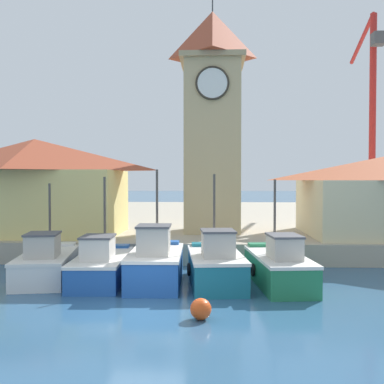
% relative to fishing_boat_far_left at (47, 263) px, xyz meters
% --- Properties ---
extents(ground_plane, '(300.00, 300.00, 0.00)m').
position_rel_fishing_boat_far_left_xyz_m(ground_plane, '(4.73, -4.23, -0.70)').
color(ground_plane, '#2D567A').
extents(quay_wharf, '(120.00, 40.00, 1.06)m').
position_rel_fishing_boat_far_left_xyz_m(quay_wharf, '(4.73, 23.17, -0.17)').
color(quay_wharf, '#A89E89').
rests_on(quay_wharf, ground).
extents(fishing_boat_far_left, '(2.74, 5.10, 3.98)m').
position_rel_fishing_boat_far_left_xyz_m(fishing_boat_far_left, '(0.00, 0.00, 0.00)').
color(fishing_boat_far_left, silver).
rests_on(fishing_boat_far_left, ground).
extents(fishing_boat_left_outer, '(2.21, 5.01, 4.26)m').
position_rel_fishing_boat_far_left_xyz_m(fishing_boat_left_outer, '(2.36, -0.25, -0.02)').
color(fishing_boat_left_outer, '#2356A8').
rests_on(fishing_boat_left_outer, ground).
extents(fishing_boat_left_inner, '(2.22, 4.63, 4.56)m').
position_rel_fishing_boat_far_left_xyz_m(fishing_boat_left_inner, '(4.61, -0.57, 0.13)').
color(fishing_boat_left_inner, '#2356A8').
rests_on(fishing_boat_left_inner, ground).
extents(fishing_boat_mid_left, '(2.46, 4.72, 4.37)m').
position_rel_fishing_boat_far_left_xyz_m(fishing_boat_mid_left, '(6.99, -0.58, 0.09)').
color(fishing_boat_mid_left, '#196B7F').
rests_on(fishing_boat_mid_left, ground).
extents(fishing_boat_center, '(2.37, 5.26, 4.16)m').
position_rel_fishing_boat_far_left_xyz_m(fishing_boat_center, '(9.47, -0.47, 0.04)').
color(fishing_boat_center, '#237A4C').
rests_on(fishing_boat_center, ground).
extents(clock_tower, '(3.70, 3.70, 14.56)m').
position_rel_fishing_boat_far_left_xyz_m(clock_tower, '(6.84, 8.38, 7.21)').
color(clock_tower, tan).
rests_on(clock_tower, quay_wharf).
extents(warehouse_left, '(9.96, 5.92, 5.38)m').
position_rel_fishing_boat_far_left_xyz_m(warehouse_left, '(-3.18, 6.71, 3.11)').
color(warehouse_left, '#E5D17A').
rests_on(warehouse_left, quay_wharf).
extents(port_crane_near, '(2.00, 8.52, 17.17)m').
position_rel_fishing_boat_far_left_xyz_m(port_crane_near, '(20.32, 20.56, 6.95)').
color(port_crane_near, maroon).
rests_on(port_crane_near, quay_wharf).
extents(mooring_buoy, '(0.64, 0.64, 0.64)m').
position_rel_fishing_boat_far_left_xyz_m(mooring_buoy, '(6.52, -5.03, -0.38)').
color(mooring_buoy, '#E54C19').
rests_on(mooring_buoy, ground).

